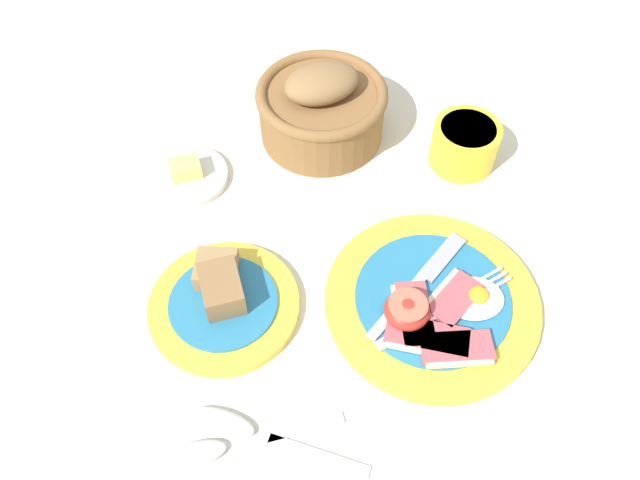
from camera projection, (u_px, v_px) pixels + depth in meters
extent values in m
plane|color=beige|center=(381.00, 316.00, 0.72)|extent=(3.00, 3.00, 0.00)
cylinder|color=yellow|center=(432.00, 301.00, 0.73)|extent=(0.25, 0.25, 0.01)
cylinder|color=teal|center=(433.00, 298.00, 0.72)|extent=(0.18, 0.18, 0.00)
cube|color=#BC5156|center=(415.00, 314.00, 0.70)|extent=(0.04, 0.08, 0.01)
cube|color=beige|center=(401.00, 315.00, 0.70)|extent=(0.02, 0.08, 0.01)
cube|color=#BC5156|center=(455.00, 298.00, 0.71)|extent=(0.08, 0.07, 0.01)
cube|color=beige|center=(443.00, 290.00, 0.72)|extent=(0.06, 0.05, 0.01)
cube|color=#BC5156|center=(456.00, 347.00, 0.68)|extent=(0.08, 0.04, 0.01)
cube|color=beige|center=(459.00, 361.00, 0.67)|extent=(0.07, 0.02, 0.01)
cube|color=#BC5156|center=(427.00, 336.00, 0.69)|extent=(0.10, 0.06, 0.01)
cube|color=beige|center=(425.00, 349.00, 0.68)|extent=(0.08, 0.04, 0.01)
ellipsoid|color=red|center=(407.00, 310.00, 0.70)|extent=(0.05, 0.05, 0.03)
cylinder|color=#DB664C|center=(408.00, 305.00, 0.69)|extent=(0.04, 0.04, 0.00)
ellipsoid|color=white|center=(473.00, 298.00, 0.72)|extent=(0.07, 0.06, 0.01)
ellipsoid|color=yellow|center=(479.00, 295.00, 0.71)|extent=(0.02, 0.02, 0.01)
cube|color=silver|center=(416.00, 325.00, 0.70)|extent=(0.10, 0.06, 0.00)
cube|color=silver|center=(467.00, 295.00, 0.72)|extent=(0.03, 0.03, 0.00)
cube|color=silver|center=(496.00, 286.00, 0.73)|extent=(0.04, 0.02, 0.00)
cube|color=silver|center=(492.00, 281.00, 0.73)|extent=(0.04, 0.02, 0.00)
cube|color=silver|center=(487.00, 276.00, 0.73)|extent=(0.04, 0.02, 0.00)
cube|color=silver|center=(399.00, 309.00, 0.71)|extent=(0.08, 0.08, 0.00)
cube|color=#9EA0A5|center=(442.00, 257.00, 0.75)|extent=(0.07, 0.07, 0.00)
cylinder|color=yellow|center=(224.00, 306.00, 0.72)|extent=(0.18, 0.18, 0.01)
cylinder|color=teal|center=(223.00, 302.00, 0.72)|extent=(0.13, 0.13, 0.00)
cube|color=olive|center=(222.00, 289.00, 0.71)|extent=(0.05, 0.07, 0.03)
cube|color=#9E7A4C|center=(216.00, 269.00, 0.73)|extent=(0.05, 0.05, 0.03)
cylinder|color=yellow|center=(464.00, 145.00, 0.84)|extent=(0.09, 0.09, 0.06)
cylinder|color=white|center=(468.00, 130.00, 0.82)|extent=(0.07, 0.07, 0.01)
cylinder|color=brown|center=(322.00, 114.00, 0.87)|extent=(0.17, 0.17, 0.07)
torus|color=brown|center=(322.00, 94.00, 0.84)|extent=(0.18, 0.18, 0.02)
ellipsoid|color=olive|center=(322.00, 83.00, 0.83)|extent=(0.12, 0.10, 0.04)
cylinder|color=silver|center=(187.00, 177.00, 0.84)|extent=(0.11, 0.11, 0.01)
cube|color=#F4E06B|center=(185.00, 169.00, 0.83)|extent=(0.05, 0.04, 0.02)
cube|color=silver|center=(318.00, 455.00, 0.63)|extent=(0.10, 0.06, 0.01)
ellipsoid|color=silver|center=(223.00, 422.00, 0.64)|extent=(0.07, 0.05, 0.01)
cube|color=silver|center=(294.00, 430.00, 0.64)|extent=(0.11, 0.03, 0.01)
ellipsoid|color=silver|center=(192.00, 455.00, 0.62)|extent=(0.07, 0.04, 0.01)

